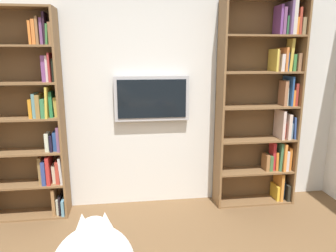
% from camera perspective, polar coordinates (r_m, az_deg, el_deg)
% --- Properties ---
extents(wall_back, '(4.52, 0.06, 2.70)m').
position_cam_1_polar(wall_back, '(3.40, -4.37, 7.61)').
color(wall_back, silver).
rests_on(wall_back, ground).
extents(bookshelf_left, '(0.88, 0.28, 2.22)m').
position_cam_1_polar(bookshelf_left, '(3.59, 17.53, 3.81)').
color(bookshelf_left, brown).
rests_on(bookshelf_left, ground).
extents(bookshelf_right, '(0.77, 0.28, 2.10)m').
position_cam_1_polar(bookshelf_right, '(3.40, -23.50, 1.12)').
color(bookshelf_right, brown).
rests_on(bookshelf_right, ground).
extents(wall_mounted_tv, '(0.79, 0.07, 0.48)m').
position_cam_1_polar(wall_mounted_tv, '(3.34, -2.96, 5.02)').
color(wall_mounted_tv, '#B7B7BC').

